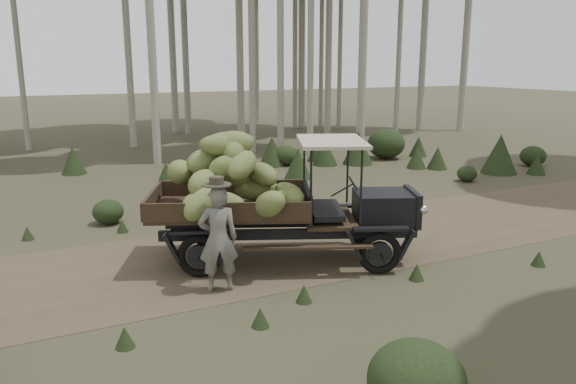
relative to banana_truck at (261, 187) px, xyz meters
name	(u,v)px	position (x,y,z in m)	size (l,w,h in m)	color
ground	(322,243)	(1.60, 0.45, -1.46)	(120.00, 120.00, 0.00)	#473D2B
dirt_track	(322,243)	(1.60, 0.45, -1.46)	(70.00, 4.00, 0.01)	brown
banana_truck	(261,187)	(0.00, 0.00, 0.00)	(5.28, 3.51, 2.56)	black
farmer	(218,238)	(-1.18, -0.97, -0.54)	(0.74, 0.58, 1.95)	#5F5E57
undergrowth	(259,188)	(1.60, 3.81, -0.94)	(23.40, 21.96, 1.34)	#233319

